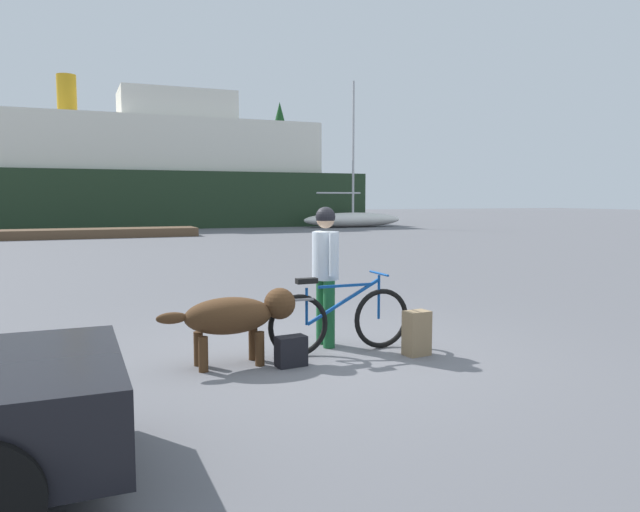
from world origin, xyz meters
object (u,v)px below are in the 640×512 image
at_px(bicycle, 340,319).
at_px(sailboat_moored, 353,219).
at_px(backpack, 417,333).
at_px(dog, 237,316).
at_px(ferry_boat, 133,175).
at_px(handbag_pannier, 291,351).
at_px(person_cyclist, 325,263).

relative_size(bicycle, sailboat_moored, 0.20).
xyz_separation_m(bicycle, backpack, (0.75, -0.44, -0.13)).
distance_m(dog, ferry_boat, 32.87).
xyz_separation_m(bicycle, sailboat_moored, (13.26, 27.34, 0.13)).
distance_m(backpack, sailboat_moored, 30.47).
bearing_deg(backpack, bicycle, 149.51).
distance_m(handbag_pannier, ferry_boat, 33.15).
height_order(handbag_pannier, sailboat_moored, sailboat_moored).
distance_m(bicycle, dog, 1.24).
relative_size(person_cyclist, sailboat_moored, 0.19).
bearing_deg(person_cyclist, sailboat_moored, 63.78).
bearing_deg(person_cyclist, ferry_boat, 88.61).
bearing_deg(dog, ferry_boat, 86.54).
relative_size(backpack, handbag_pannier, 1.57).
height_order(bicycle, backpack, bicycle).
bearing_deg(bicycle, backpack, -30.49).
xyz_separation_m(backpack, ferry_boat, (-0.00, 33.10, 2.93)).
bearing_deg(dog, person_cyclist, 18.99).
relative_size(bicycle, handbag_pannier, 5.46).
bearing_deg(person_cyclist, handbag_pannier, -135.00).
bearing_deg(backpack, handbag_pannier, 175.46).
bearing_deg(ferry_boat, backpack, -90.00).
bearing_deg(backpack, person_cyclist, 134.33).
bearing_deg(sailboat_moored, backpack, -114.23).
xyz_separation_m(bicycle, dog, (-1.23, -0.05, 0.15)).
bearing_deg(bicycle, handbag_pannier, -155.46).
height_order(person_cyclist, backpack, person_cyclist).
relative_size(person_cyclist, handbag_pannier, 5.19).
height_order(person_cyclist, dog, person_cyclist).
distance_m(backpack, handbag_pannier, 1.48).
height_order(bicycle, person_cyclist, person_cyclist).
distance_m(handbag_pannier, sailboat_moored, 31.00).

